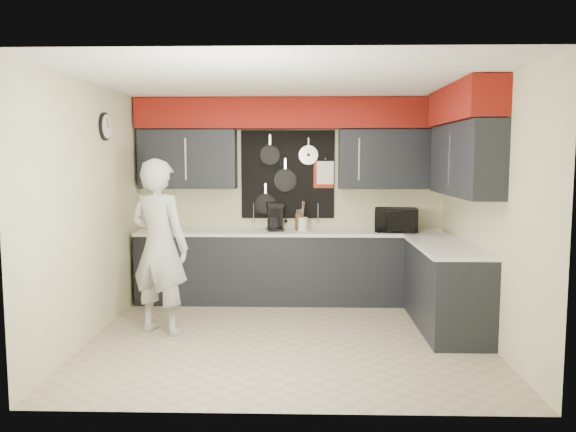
{
  "coord_description": "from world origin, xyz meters",
  "views": [
    {
      "loc": [
        0.15,
        -5.64,
        1.85
      ],
      "look_at": [
        -0.01,
        0.5,
        1.21
      ],
      "focal_mm": 35.0,
      "sensor_mm": 36.0,
      "label": 1
    }
  ],
  "objects_px": {
    "knife_block": "(299,222)",
    "coffee_maker": "(275,216)",
    "person": "(159,247)",
    "utensil_crock": "(303,224)",
    "microwave": "(396,220)"
  },
  "relations": [
    {
      "from": "knife_block",
      "to": "utensil_crock",
      "type": "bearing_deg",
      "value": -21.81
    },
    {
      "from": "knife_block",
      "to": "coffee_maker",
      "type": "xyz_separation_m",
      "value": [
        -0.31,
        -0.0,
        0.08
      ]
    },
    {
      "from": "utensil_crock",
      "to": "coffee_maker",
      "type": "relative_size",
      "value": 0.48
    },
    {
      "from": "microwave",
      "to": "knife_block",
      "type": "height_order",
      "value": "microwave"
    },
    {
      "from": "microwave",
      "to": "person",
      "type": "xyz_separation_m",
      "value": [
        -2.67,
        -1.27,
        -0.15
      ]
    },
    {
      "from": "utensil_crock",
      "to": "coffee_maker",
      "type": "height_order",
      "value": "coffee_maker"
    },
    {
      "from": "utensil_crock",
      "to": "person",
      "type": "height_order",
      "value": "person"
    },
    {
      "from": "utensil_crock",
      "to": "person",
      "type": "distance_m",
      "value": 2.01
    },
    {
      "from": "person",
      "to": "utensil_crock",
      "type": "bearing_deg",
      "value": -116.24
    },
    {
      "from": "utensil_crock",
      "to": "microwave",
      "type": "bearing_deg",
      "value": -3.35
    },
    {
      "from": "coffee_maker",
      "to": "microwave",
      "type": "bearing_deg",
      "value": -14.78
    },
    {
      "from": "utensil_crock",
      "to": "person",
      "type": "bearing_deg",
      "value": -138.11
    },
    {
      "from": "microwave",
      "to": "person",
      "type": "relative_size",
      "value": 0.29
    },
    {
      "from": "knife_block",
      "to": "coffee_maker",
      "type": "distance_m",
      "value": 0.32
    },
    {
      "from": "knife_block",
      "to": "person",
      "type": "relative_size",
      "value": 0.12
    }
  ]
}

